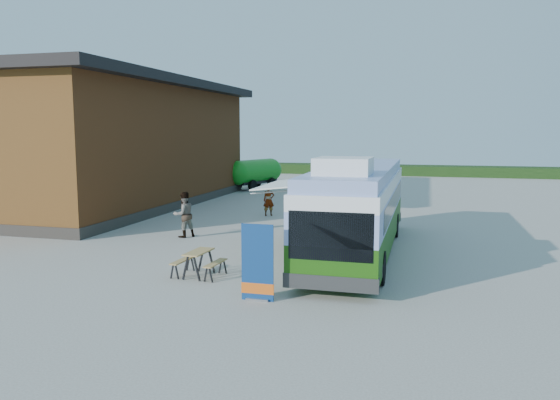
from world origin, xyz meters
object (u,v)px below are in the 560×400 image
(person_b, at_px, (184,215))
(banner, at_px, (257,270))
(slurry_tanker, at_px, (255,172))
(picnic_table, at_px, (199,258))
(bus, at_px, (358,206))
(person_a, at_px, (269,200))

(person_b, bearing_deg, banner, 75.47)
(banner, relative_size, slurry_tanker, 0.35)
(banner, bearing_deg, picnic_table, 143.08)
(picnic_table, height_order, person_b, person_b)
(picnic_table, xyz_separation_m, slurry_tanker, (-6.23, 25.01, 0.73))
(picnic_table, bearing_deg, bus, 48.88)
(bus, height_order, picnic_table, bus)
(bus, height_order, banner, bus)
(bus, distance_m, picnic_table, 6.34)
(person_a, bearing_deg, slurry_tanker, 79.90)
(picnic_table, relative_size, person_b, 0.75)
(bus, bearing_deg, person_b, 170.58)
(picnic_table, bearing_deg, person_a, 99.39)
(bus, distance_m, person_b, 7.65)
(bus, relative_size, picnic_table, 8.28)
(bus, height_order, slurry_tanker, bus)
(person_a, distance_m, person_b, 6.84)
(banner, relative_size, picnic_table, 1.42)
(picnic_table, bearing_deg, slurry_tanker, 107.08)
(slurry_tanker, bearing_deg, banner, -52.43)
(bus, distance_m, banner, 6.66)
(person_a, bearing_deg, picnic_table, -114.77)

